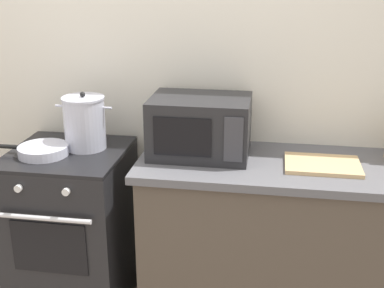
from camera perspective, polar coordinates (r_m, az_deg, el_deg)
back_wall at (r=2.82m, az=0.84°, el=7.33°), size 4.40×0.10×2.50m
lower_cabinet_right at (r=2.77m, az=12.29°, el=-11.52°), size 1.64×0.56×0.88m
countertop_right at (r=2.56m, az=13.03°, el=-2.66°), size 1.70×0.60×0.04m
stove at (r=2.93m, az=-13.22°, el=-9.29°), size 0.60×0.64×0.92m
stock_pot at (r=2.73m, az=-11.99°, el=2.36°), size 0.31×0.22×0.31m
frying_pan at (r=2.71m, az=-16.50°, el=-0.69°), size 0.46×0.26×0.05m
microwave at (r=2.58m, az=0.93°, el=2.01°), size 0.50×0.37×0.30m
cutting_board at (r=2.54m, az=14.46°, el=-2.27°), size 0.36×0.26×0.02m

